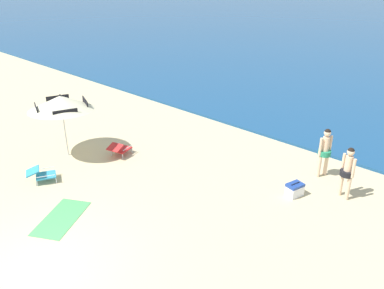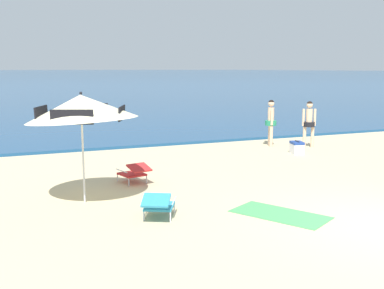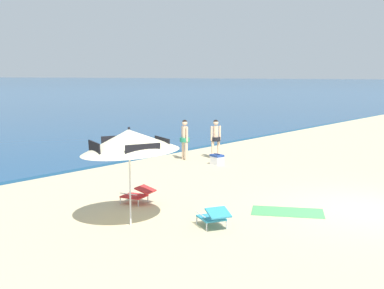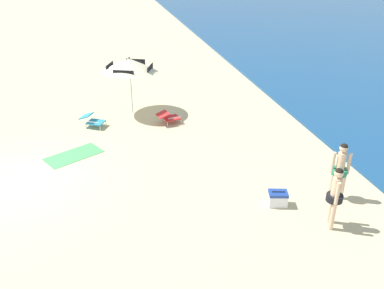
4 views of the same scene
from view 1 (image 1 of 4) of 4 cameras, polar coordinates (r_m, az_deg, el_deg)
name	(u,v)px [view 1 (image 1 of 4)]	position (r m, az deg, el deg)	size (l,w,h in m)	color
ground_plane	(39,271)	(10.21, -20.90, -16.43)	(800.00, 800.00, 0.00)	#CCB78C
beach_umbrella_striped_main	(61,103)	(14.46, -18.12, 5.63)	(3.21, 3.21, 2.31)	silver
lounge_chair_under_umbrella	(41,174)	(13.57, -20.63, -3.93)	(0.87, 1.01, 0.50)	teal
lounge_chair_beside_umbrella	(119,148)	(14.59, -10.28, -0.56)	(0.72, 0.96, 0.50)	red
person_standing_near_shore	(325,149)	(13.42, 18.37, -0.64)	(0.40, 0.46, 1.65)	beige
person_standing_beside	(348,169)	(12.44, 21.24, -3.29)	(0.45, 0.40, 1.62)	beige
cooler_box	(295,190)	(12.42, 14.37, -6.23)	(0.46, 0.57, 0.43)	white
beach_towel	(61,218)	(11.74, -18.07, -9.91)	(0.90, 1.80, 0.01)	#4C9E5B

